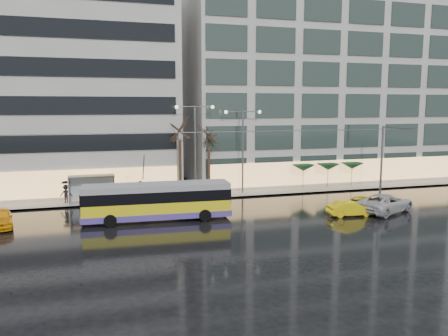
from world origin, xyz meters
name	(u,v)px	position (x,y,z in m)	size (l,w,h in m)	color
ground	(200,226)	(0.00, 0.00, 0.00)	(140.00, 140.00, 0.00)	black
sidewalk	(189,190)	(2.00, 14.00, 0.07)	(80.00, 10.00, 0.15)	gray
kerb	(199,199)	(2.00, 9.05, 0.07)	(80.00, 0.10, 0.15)	slate
building_left	(9,86)	(-16.00, 19.00, 11.15)	(34.00, 14.00, 22.00)	#A2A09B
building_right	(313,78)	(19.00, 19.00, 12.65)	(32.00, 14.00, 25.00)	#A2A09B
trolleybus	(157,202)	(-2.90, 2.58, 1.46)	(11.74, 4.79, 5.40)	yellow
catenary	(191,159)	(1.00, 7.94, 4.25)	(42.24, 5.12, 7.00)	#595B60
bus_shelter	(88,183)	(-8.38, 10.69, 1.96)	(4.20, 1.60, 2.51)	#595B60
street_lamp_near	(195,138)	(2.00, 10.80, 5.99)	(3.96, 0.36, 9.03)	#595B60
street_lamp_far	(243,139)	(7.00, 10.80, 5.71)	(3.96, 0.36, 8.53)	#595B60
tree_a	(180,127)	(0.50, 11.00, 7.09)	(3.20, 3.20, 8.40)	black
tree_b	(209,133)	(3.50, 11.20, 6.40)	(3.20, 3.20, 7.70)	black
parasol_a	(303,168)	(14.00, 11.00, 2.45)	(2.50, 2.50, 2.65)	#595B60
parasol_b	(328,167)	(17.00, 11.00, 2.45)	(2.50, 2.50, 2.65)	#595B60
parasol_c	(352,166)	(20.00, 11.00, 2.45)	(2.50, 2.50, 2.65)	#595B60
taxi_a	(0,218)	(-14.62, 3.76, 0.73)	(1.73, 4.30, 1.47)	#FFA90D
taxi_b	(351,208)	(12.79, -0.39, 0.64)	(1.35, 3.88, 1.28)	yellow
taxi_c	(366,204)	(15.08, 0.82, 0.64)	(2.14, 4.63, 1.29)	yellow
sedan_silver	(385,203)	(16.37, -0.09, 0.81)	(2.68, 5.81, 1.61)	#BDBCC2
pedestrian_a	(128,183)	(-4.68, 11.25, 1.63)	(1.09, 1.11, 2.19)	black
pedestrian_b	(140,191)	(-3.62, 9.92, 1.09)	(1.13, 1.04, 1.88)	black
pedestrian_c	(66,191)	(-10.34, 10.65, 1.26)	(1.14, 0.85, 2.11)	black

